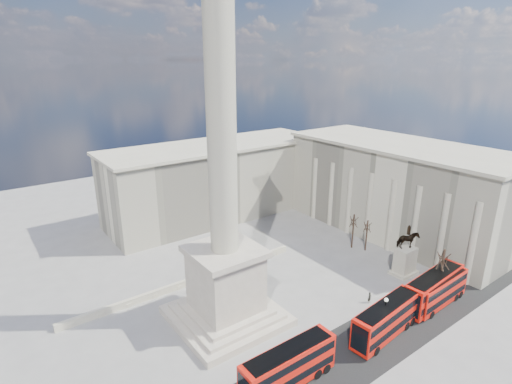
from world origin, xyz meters
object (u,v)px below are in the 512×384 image
(red_bus_a, at_px, (289,366))
(equestrian_statue, at_px, (405,257))
(red_bus_c, at_px, (434,289))
(pedestrian_standing, at_px, (409,290))
(nelsons_column, at_px, (224,234))
(pedestrian_crossing, at_px, (318,339))
(pedestrian_walking, at_px, (370,297))
(victorian_lamp, at_px, (385,314))
(red_bus_b, at_px, (386,319))
(red_bus_d, at_px, (439,290))

(red_bus_a, bearing_deg, equestrian_statue, 12.50)
(red_bus_c, distance_m, pedestrian_standing, 3.98)
(nelsons_column, height_order, pedestrian_crossing, nelsons_column)
(red_bus_a, bearing_deg, pedestrian_standing, 5.84)
(pedestrian_walking, bearing_deg, nelsons_column, 150.03)
(victorian_lamp, height_order, pedestrian_crossing, victorian_lamp)
(pedestrian_walking, xyz_separation_m, pedestrian_crossing, (-12.77, -2.19, 0.07))
(red_bus_a, relative_size, pedestrian_walking, 6.71)
(red_bus_b, distance_m, red_bus_d, 12.14)
(pedestrian_standing, bearing_deg, victorian_lamp, -5.96)
(red_bus_d, bearing_deg, pedestrian_crossing, 167.09)
(red_bus_c, relative_size, red_bus_d, 1.10)
(victorian_lamp, xyz_separation_m, pedestrian_walking, (4.91, 5.99, -2.56))
(red_bus_a, xyz_separation_m, pedestrian_standing, (26.50, 2.68, -1.71))
(red_bus_d, relative_size, pedestrian_walking, 6.46)
(red_bus_d, height_order, victorian_lamp, victorian_lamp)
(red_bus_c, xyz_separation_m, victorian_lamp, (-12.02, -0.30, 0.82))
(pedestrian_crossing, bearing_deg, red_bus_d, -144.84)
(red_bus_d, bearing_deg, red_bus_c, 134.78)
(red_bus_b, height_order, red_bus_c, red_bus_c)
(red_bus_d, xyz_separation_m, pedestrian_crossing, (-20.47, 4.05, -1.44))
(victorian_lamp, xyz_separation_m, pedestrian_standing, (11.44, 3.80, -2.64))
(red_bus_d, bearing_deg, victorian_lamp, 177.13)
(victorian_lamp, relative_size, pedestrian_crossing, 3.07)
(red_bus_c, bearing_deg, pedestrian_walking, 137.27)
(red_bus_b, height_order, victorian_lamp, victorian_lamp)
(red_bus_a, bearing_deg, pedestrian_walking, 13.78)
(nelsons_column, distance_m, victorian_lamp, 22.95)
(red_bus_c, xyz_separation_m, equestrian_statue, (4.40, 7.76, 0.48))
(pedestrian_walking, xyz_separation_m, pedestrian_standing, (6.52, -2.19, -0.08))
(red_bus_a, bearing_deg, red_bus_d, -2.77)
(red_bus_c, height_order, red_bus_d, red_bus_c)
(victorian_lamp, xyz_separation_m, equestrian_statue, (16.43, 8.06, -0.34))
(pedestrian_crossing, bearing_deg, pedestrian_walking, -123.89)
(pedestrian_walking, bearing_deg, red_bus_a, -170.33)
(red_bus_c, relative_size, pedestrian_crossing, 6.57)
(red_bus_a, relative_size, red_bus_d, 1.04)
(equestrian_statue, bearing_deg, pedestrian_standing, -139.49)
(nelsons_column, height_order, pedestrian_standing, nelsons_column)
(red_bus_b, xyz_separation_m, pedestrian_walking, (4.43, 6.04, -1.64))
(red_bus_d, height_order, pedestrian_standing, red_bus_d)
(red_bus_d, relative_size, victorian_lamp, 1.94)
(red_bus_a, height_order, pedestrian_crossing, red_bus_a)
(pedestrian_walking, bearing_deg, red_bus_c, -42.71)
(red_bus_b, xyz_separation_m, pedestrian_crossing, (-8.34, 3.85, -1.57))
(red_bus_a, xyz_separation_m, victorian_lamp, (15.07, -1.11, 0.93))
(red_bus_c, xyz_separation_m, pedestrian_standing, (-0.59, 3.49, -1.82))
(red_bus_a, xyz_separation_m, red_bus_c, (27.09, -0.81, 0.11))
(red_bus_c, bearing_deg, equestrian_statue, 56.34)
(equestrian_statue, bearing_deg, red_bus_d, -114.62)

